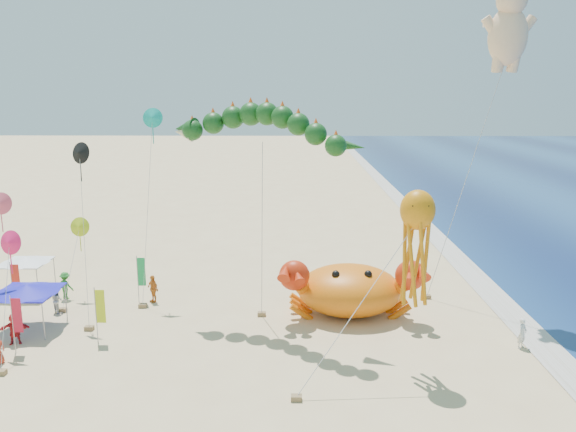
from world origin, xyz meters
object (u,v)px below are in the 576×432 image
object	(u,v)px
crab_inflatable	(350,288)
cherub_kite	(509,25)
octopus_kite	(416,239)
dragon_kite	(259,132)
canopy_blue	(27,289)
canopy_white	(25,260)

from	to	relation	value
crab_inflatable	cherub_kite	bearing A→B (deg)	15.62
crab_inflatable	cherub_kite	size ratio (longest dim) A/B	0.44
octopus_kite	dragon_kite	bearing A→B (deg)	143.20
octopus_kite	canopy_blue	bearing A→B (deg)	168.02
cherub_kite	octopus_kite	bearing A→B (deg)	-126.19
octopus_kite	canopy_white	xyz separation A→B (m)	(-24.21, 10.40, -4.25)
crab_inflatable	canopy_white	bearing A→B (deg)	171.26
dragon_kite	canopy_white	bearing A→B (deg)	164.48
dragon_kite	octopus_kite	xyz separation A→B (m)	(7.82, -5.85, -4.66)
crab_inflatable	octopus_kite	bearing A→B (deg)	-71.26
dragon_kite	canopy_blue	distance (m)	16.23
crab_inflatable	canopy_blue	bearing A→B (deg)	-172.41
canopy_blue	dragon_kite	bearing A→B (deg)	5.61
dragon_kite	cherub_kite	bearing A→B (deg)	14.47
dragon_kite	canopy_white	size ratio (longest dim) A/B	3.94
dragon_kite	octopus_kite	world-z (taller)	dragon_kite
dragon_kite	cherub_kite	world-z (taller)	cherub_kite
dragon_kite	octopus_kite	bearing A→B (deg)	-36.80
dragon_kite	octopus_kite	distance (m)	10.82
crab_inflatable	canopy_white	size ratio (longest dim) A/B	2.73
dragon_kite	canopy_blue	world-z (taller)	dragon_kite
cherub_kite	canopy_blue	xyz separation A→B (m)	(-28.41, -5.18, -15.09)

